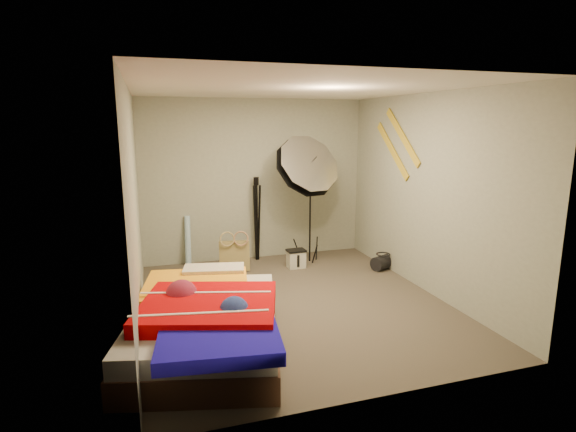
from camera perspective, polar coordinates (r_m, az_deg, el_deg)
name	(u,v)px	position (r m, az deg, el deg)	size (l,w,h in m)	color
floor	(295,303)	(5.52, 0.89, -11.00)	(4.00, 4.00, 0.00)	#534B40
ceiling	(296,89)	(5.10, 0.98, 15.87)	(4.00, 4.00, 0.00)	silver
wall_back	(255,180)	(7.07, -4.18, 4.53)	(3.50, 3.50, 0.00)	#9EA391
wall_front	(381,245)	(3.37, 11.69, -3.68)	(3.50, 3.50, 0.00)	#9EA391
wall_left	(135,210)	(4.91, -18.84, 0.76)	(4.00, 4.00, 0.00)	#9EA391
wall_right	(427,194)	(5.94, 17.18, 2.68)	(4.00, 4.00, 0.00)	#9EA391
tote_bag	(234,256)	(6.66, -6.83, -5.05)	(0.44, 0.13, 0.44)	#A08E53
wrapping_roll	(188,241)	(6.97, -12.61, -3.11)	(0.09, 0.09, 0.76)	#579ECF
camera_case	(296,259)	(6.76, 1.04, -5.51)	(0.26, 0.18, 0.26)	beige
duffel_bag	(383,262)	(6.84, 11.96, -5.78)	(0.21, 0.21, 0.34)	black
wall_stripe_upper	(403,137)	(6.37, 14.34, 9.74)	(0.02, 1.10, 0.10)	gold
wall_stripe_lower	(392,150)	(6.60, 13.11, 8.11)	(0.02, 1.10, 0.10)	gold
bed	(207,322)	(4.44, -10.29, -13.08)	(1.75, 2.26, 0.56)	#4E2F23
photo_umbrella	(305,168)	(6.63, 2.20, 6.10)	(1.15, 0.84, 2.07)	black
camera_tripod	(257,213)	(7.01, -4.00, 0.39)	(0.09, 0.09, 1.32)	black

